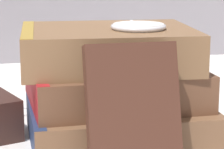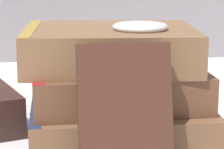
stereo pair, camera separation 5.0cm
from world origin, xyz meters
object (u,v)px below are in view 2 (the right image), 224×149
(pocket_watch, at_px, (140,27))
(book_flat_middle, at_px, (112,85))
(book_leaning_front, at_px, (120,117))
(book_flat_bottom, at_px, (115,122))
(book_flat_top, at_px, (106,48))
(reading_glasses, at_px, (48,107))

(pocket_watch, bearing_deg, book_flat_middle, 153.69)
(book_flat_middle, distance_m, book_leaning_front, 0.11)
(book_flat_bottom, xyz_separation_m, pocket_watch, (0.03, -0.00, 0.10))
(book_flat_bottom, distance_m, pocket_watch, 0.11)
(book_flat_top, bearing_deg, book_leaning_front, -85.38)
(book_flat_top, height_order, book_leaning_front, same)
(book_flat_middle, relative_size, book_leaning_front, 1.52)
(book_flat_top, distance_m, reading_glasses, 0.17)
(book_flat_middle, bearing_deg, pocket_watch, -27.61)
(book_flat_middle, xyz_separation_m, book_flat_top, (-0.01, 0.00, 0.04))
(book_flat_middle, height_order, book_flat_top, book_flat_top)
(reading_glasses, bearing_deg, book_flat_middle, -73.86)
(book_leaning_front, bearing_deg, reading_glasses, 105.55)
(pocket_watch, bearing_deg, reading_glasses, 126.22)
(book_flat_bottom, xyz_separation_m, book_leaning_front, (-0.01, -0.10, 0.04))
(book_flat_middle, relative_size, reading_glasses, 1.88)
(book_flat_bottom, distance_m, book_flat_top, 0.08)
(book_leaning_front, relative_size, reading_glasses, 1.24)
(book_flat_top, height_order, reading_glasses, book_flat_top)
(book_flat_middle, xyz_separation_m, reading_glasses, (-0.07, 0.12, -0.06))
(pocket_watch, bearing_deg, book_flat_top, 155.63)
(book_flat_middle, relative_size, book_flat_top, 0.96)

